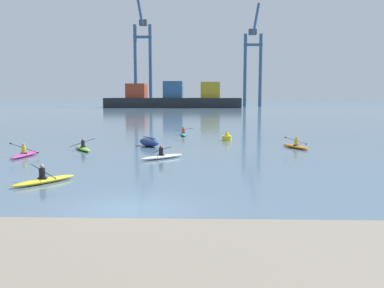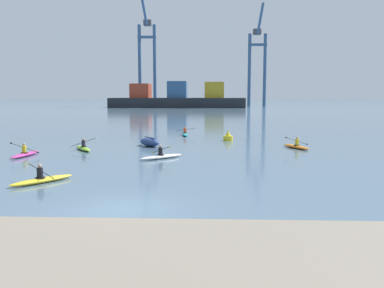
% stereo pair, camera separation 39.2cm
% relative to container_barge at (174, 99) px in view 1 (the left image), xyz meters
% --- Properties ---
extents(ground_plane, '(800.00, 800.00, 0.00)m').
position_rel_container_barge_xyz_m(ground_plane, '(7.40, -124.62, -2.96)').
color(ground_plane, slate).
extents(container_barge, '(44.98, 11.47, 8.74)m').
position_rel_container_barge_xyz_m(container_barge, '(0.00, 0.00, 0.00)').
color(container_barge, '#1E2328').
rests_on(container_barge, ground).
extents(gantry_crane_west, '(6.72, 17.84, 39.51)m').
position_rel_container_barge_xyz_m(gantry_crane_west, '(-12.15, 12.49, 16.54)').
color(gantry_crane_west, '#335684').
rests_on(gantry_crane_west, ground).
extents(gantry_crane_west_mid, '(6.85, 18.14, 34.48)m').
position_rel_container_barge_xyz_m(gantry_crane_west_mid, '(28.15, 15.00, 14.74)').
color(gantry_crane_west_mid, '#335684').
rests_on(gantry_crane_west_mid, ground).
extents(capsized_dinghy, '(2.45, 2.74, 0.76)m').
position_rel_container_barge_xyz_m(capsized_dinghy, '(5.66, -105.38, -2.61)').
color(capsized_dinghy, navy).
rests_on(capsized_dinghy, ground).
extents(channel_buoy, '(0.90, 0.90, 1.00)m').
position_rel_container_barge_xyz_m(channel_buoy, '(12.44, -100.82, -2.60)').
color(channel_buoy, yellow).
rests_on(channel_buoy, ground).
extents(kayak_lime, '(2.27, 3.22, 0.96)m').
position_rel_container_barge_xyz_m(kayak_lime, '(0.81, -108.03, -2.79)').
color(kayak_lime, '#7ABC2D').
rests_on(kayak_lime, ground).
extents(kayak_teal, '(2.27, 3.44, 0.95)m').
position_rel_container_barge_xyz_m(kayak_teal, '(8.07, -95.93, -2.79)').
color(kayak_teal, teal).
rests_on(kayak_teal, ground).
extents(kayak_yellow, '(2.52, 3.08, 0.95)m').
position_rel_container_barge_xyz_m(kayak_yellow, '(2.45, -120.11, -2.79)').
color(kayak_yellow, yellow).
rests_on(kayak_yellow, ground).
extents(kayak_orange, '(2.05, 3.36, 1.00)m').
position_rel_container_barge_xyz_m(kayak_orange, '(17.69, -106.29, -2.79)').
color(kayak_orange, orange).
rests_on(kayak_orange, ground).
extents(kayak_magenta, '(2.20, 3.45, 0.99)m').
position_rel_container_barge_xyz_m(kayak_magenta, '(-2.28, -111.49, -2.79)').
color(kayak_magenta, '#C13384').
rests_on(kayak_magenta, ground).
extents(kayak_white, '(2.94, 2.70, 0.99)m').
position_rel_container_barge_xyz_m(kayak_white, '(7.44, -112.14, -2.79)').
color(kayak_white, silver).
rests_on(kayak_white, ground).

